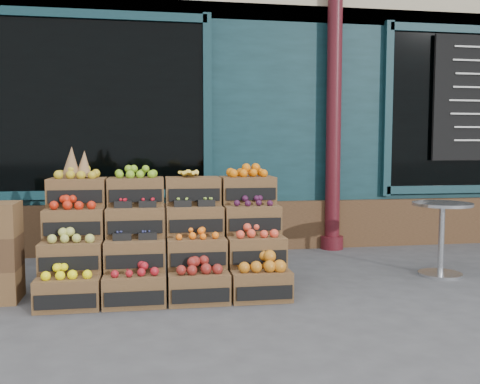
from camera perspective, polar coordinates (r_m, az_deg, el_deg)
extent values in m
plane|color=#444446|center=(4.59, 4.02, -11.35)|extent=(60.00, 60.00, 0.00)
cube|color=#0E2C32|center=(9.60, -3.42, 11.59)|extent=(12.00, 6.00, 4.80)
cube|color=#0E2C32|center=(6.62, -0.56, 6.79)|extent=(12.00, 0.12, 3.00)
cube|color=#472F1C|center=(6.62, -0.45, -3.64)|extent=(12.00, 0.18, 0.60)
cube|color=black|center=(6.50, -14.70, 8.87)|extent=(2.40, 0.06, 2.00)
cube|color=black|center=(7.74, 23.85, 7.95)|extent=(2.40, 0.06, 2.00)
cylinder|color=#471017|center=(6.72, 9.96, 7.54)|extent=(0.18, 0.18, 3.20)
cube|color=black|center=(7.69, 24.23, 9.08)|extent=(1.30, 0.04, 1.60)
cube|color=brown|center=(4.54, -17.80, -10.13)|extent=(0.50, 0.35, 0.25)
cube|color=black|center=(4.37, -18.17, -11.07)|extent=(0.46, 0.02, 0.11)
cube|color=#FFF20B|center=(4.50, -17.86, -8.11)|extent=(0.40, 0.27, 0.08)
cube|color=brown|center=(4.49, -11.15, -10.16)|extent=(0.50, 0.35, 0.25)
cube|color=black|center=(4.32, -11.23, -11.11)|extent=(0.46, 0.02, 0.11)
cube|color=maroon|center=(4.45, -11.18, -8.15)|extent=(0.40, 0.27, 0.07)
cube|color=brown|center=(4.50, -4.43, -10.05)|extent=(0.50, 0.35, 0.25)
cube|color=black|center=(4.33, -4.23, -10.99)|extent=(0.46, 0.02, 0.11)
cube|color=maroon|center=(4.45, -4.45, -7.91)|extent=(0.40, 0.27, 0.09)
cube|color=brown|center=(4.56, 2.16, -9.81)|extent=(0.50, 0.35, 0.25)
cube|color=black|center=(4.40, 2.63, -10.72)|extent=(0.46, 0.02, 0.11)
cube|color=#B86817|center=(4.52, 2.16, -7.57)|extent=(0.40, 0.27, 0.12)
cube|color=brown|center=(4.68, -17.49, -6.52)|extent=(0.50, 0.35, 0.25)
cube|color=black|center=(4.51, -17.82, -7.29)|extent=(0.46, 0.02, 0.11)
cube|color=#ADB14D|center=(4.65, -17.54, -4.51)|extent=(0.40, 0.27, 0.08)
cube|color=brown|center=(4.64, -11.10, -6.50)|extent=(0.50, 0.35, 0.25)
cube|color=black|center=(4.46, -11.18, -7.28)|extent=(0.46, 0.02, 0.11)
cube|color=navy|center=(4.61, -11.13, -4.81)|extent=(0.40, 0.27, 0.03)
cube|color=brown|center=(4.64, -4.66, -6.40)|extent=(0.50, 0.35, 0.25)
cube|color=black|center=(4.47, -4.48, -7.18)|extent=(0.46, 0.02, 0.11)
cube|color=orange|center=(4.62, -4.68, -4.48)|extent=(0.40, 0.27, 0.07)
cube|color=brown|center=(4.71, 1.67, -6.23)|extent=(0.50, 0.35, 0.25)
cube|color=black|center=(4.54, 2.10, -6.98)|extent=(0.46, 0.02, 0.11)
cube|color=#E3442B|center=(4.68, 1.67, -4.25)|extent=(0.40, 0.27, 0.08)
cube|color=brown|center=(4.85, -17.20, -3.14)|extent=(0.50, 0.35, 0.25)
cube|color=black|center=(4.67, -17.51, -3.76)|extent=(0.46, 0.02, 0.11)
cube|color=red|center=(4.83, -17.25, -1.18)|extent=(0.40, 0.27, 0.08)
cube|color=brown|center=(4.80, -11.06, -3.09)|extent=(0.50, 0.35, 0.25)
cube|color=black|center=(4.62, -11.14, -3.71)|extent=(0.46, 0.02, 0.11)
cube|color=#AA0F1C|center=(4.78, -11.09, -1.41)|extent=(0.40, 0.27, 0.03)
cube|color=brown|center=(4.81, -4.88, -3.00)|extent=(0.50, 0.35, 0.25)
cube|color=black|center=(4.63, -4.71, -3.62)|extent=(0.46, 0.02, 0.11)
cube|color=#8CB43B|center=(4.79, -4.89, -1.35)|extent=(0.40, 0.27, 0.03)
cube|color=brown|center=(4.87, 1.21, -2.88)|extent=(0.50, 0.35, 0.25)
cube|color=black|center=(4.70, 1.61, -3.48)|extent=(0.46, 0.02, 0.11)
cube|color=#39122F|center=(4.86, 1.22, -1.05)|extent=(0.40, 0.27, 0.06)
cube|color=brown|center=(5.03, -16.93, 0.01)|extent=(0.50, 0.35, 0.25)
cube|color=black|center=(4.85, -17.22, -0.47)|extent=(0.46, 0.02, 0.11)
cube|color=gold|center=(5.02, -16.98, 1.91)|extent=(0.40, 0.27, 0.08)
cube|color=brown|center=(4.98, -11.02, 0.09)|extent=(0.50, 0.35, 0.25)
cube|color=black|center=(4.80, -11.09, -0.39)|extent=(0.46, 0.02, 0.11)
cube|color=#73A51D|center=(4.97, -11.05, 2.00)|extent=(0.40, 0.27, 0.08)
cube|color=brown|center=(4.99, -5.07, 0.17)|extent=(0.50, 0.35, 0.25)
cube|color=black|center=(4.81, -4.92, -0.31)|extent=(0.46, 0.02, 0.11)
cube|color=yellow|center=(4.98, -5.09, 2.04)|extent=(0.40, 0.27, 0.08)
cube|color=brown|center=(5.05, 0.80, 0.24)|extent=(0.50, 0.35, 0.25)
cube|color=black|center=(4.88, 1.16, -0.22)|extent=(0.46, 0.02, 0.11)
cube|color=orange|center=(5.04, 0.80, 2.16)|extent=(0.40, 0.27, 0.09)
cube|color=#472F1C|center=(4.69, -7.84, -9.45)|extent=(2.06, 0.37, 0.25)
cube|color=#472F1C|center=(4.86, -7.91, -7.42)|extent=(2.06, 0.37, 0.50)
cube|color=#472F1C|center=(5.05, -7.98, -5.52)|extent=(2.06, 0.37, 0.75)
cone|color=olive|center=(5.02, -17.55, 3.06)|extent=(0.17, 0.17, 0.29)
cone|color=olive|center=(5.05, -16.30, 2.88)|extent=(0.15, 0.15, 0.25)
cylinder|color=silver|center=(5.73, 20.56, -8.20)|extent=(0.43, 0.43, 0.03)
cylinder|color=silver|center=(5.67, 20.67, -4.81)|extent=(0.06, 0.06, 0.70)
cylinder|color=silver|center=(5.62, 20.78, -1.21)|extent=(0.58, 0.58, 0.03)
imported|color=#1F6D28|center=(7.27, -10.38, 1.74)|extent=(0.76, 0.64, 1.78)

